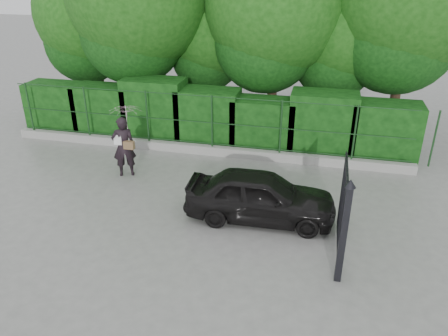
# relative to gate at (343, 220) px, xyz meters

# --- Properties ---
(ground) EXTENTS (80.00, 80.00, 0.00)m
(ground) POSITION_rel_gate_xyz_m (-4.60, 0.72, -1.19)
(ground) COLOR gray
(kerb) EXTENTS (14.00, 0.25, 0.30)m
(kerb) POSITION_rel_gate_xyz_m (-4.60, 5.22, -1.04)
(kerb) COLOR #9E9E99
(kerb) RESTS_ON ground
(fence) EXTENTS (14.13, 0.06, 1.80)m
(fence) POSITION_rel_gate_xyz_m (-4.38, 5.22, 0.01)
(fence) COLOR #193E1B
(fence) RESTS_ON kerb
(hedge) EXTENTS (14.20, 1.20, 2.25)m
(hedge) POSITION_rel_gate_xyz_m (-4.56, 6.22, -0.19)
(hedge) COLOR black
(hedge) RESTS_ON ground
(trees) EXTENTS (17.10, 6.15, 8.08)m
(trees) POSITION_rel_gate_xyz_m (-3.46, 8.46, 3.43)
(trees) COLOR black
(trees) RESTS_ON ground
(gate) EXTENTS (0.22, 2.33, 2.36)m
(gate) POSITION_rel_gate_xyz_m (0.00, 0.00, 0.00)
(gate) COLOR black
(gate) RESTS_ON ground
(woman) EXTENTS (1.04, 0.98, 2.23)m
(woman) POSITION_rel_gate_xyz_m (-6.32, 3.13, 0.25)
(woman) COLOR black
(woman) RESTS_ON ground
(car) EXTENTS (3.85, 1.66, 1.30)m
(car) POSITION_rel_gate_xyz_m (-1.97, 1.57, -0.54)
(car) COLOR black
(car) RESTS_ON ground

